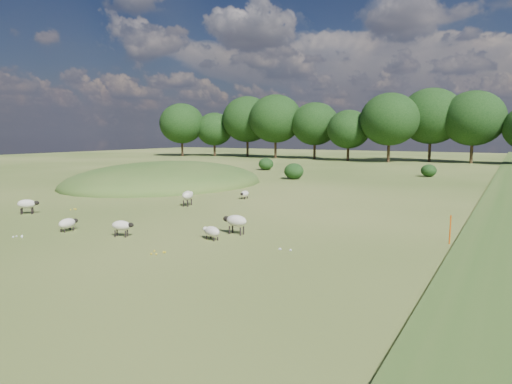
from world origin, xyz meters
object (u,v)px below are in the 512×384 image
sheep_1 (122,226)px  sheep_6 (245,194)px  marker_post (450,230)px  sheep_3 (27,204)px  sheep_2 (188,195)px  sheep_4 (212,231)px  sheep_5 (236,221)px  sheep_0 (68,223)px

sheep_1 → sheep_6: (-1.40, 12.68, -0.14)m
marker_post → sheep_3: (-21.55, -4.31, -0.01)m
sheep_2 → sheep_4: (6.66, -6.81, -0.29)m
marker_post → sheep_5: 9.06m
sheep_1 → sheep_3: bearing=149.0°
marker_post → sheep_6: size_ratio=1.19×
marker_post → sheep_1: 13.92m
sheep_0 → sheep_5: sheep_5 is taller
sheep_2 → sheep_5: size_ratio=1.12×
sheep_1 → sheep_2: sheep_2 is taller
sheep_4 → sheep_5: (0.31, 1.43, 0.25)m
sheep_2 → sheep_4: sheep_2 is taller
sheep_0 → sheep_5: size_ratio=0.88×
sheep_2 → sheep_6: bearing=-35.6°
sheep_1 → sheep_4: (3.76, 1.49, -0.13)m
marker_post → sheep_2: bearing=170.7°
sheep_3 → sheep_5: sheep_5 is taller
sheep_2 → sheep_6: size_ratio=1.36×
marker_post → sheep_4: 9.89m
sheep_2 → sheep_5: bearing=-144.2°
sheep_1 → sheep_2: size_ratio=0.76×
sheep_6 → sheep_3: bearing=-38.3°
sheep_3 → sheep_5: size_ratio=0.91×
sheep_0 → sheep_2: 8.75m
marker_post → sheep_4: marker_post is taller
sheep_1 → sheep_6: 12.75m
sheep_4 → sheep_0: bearing=32.1°
sheep_2 → marker_post: bearing=-115.8°
sheep_0 → sheep_1: size_ratio=1.03×
sheep_5 → sheep_6: sheep_5 is taller
sheep_1 → sheep_5: (4.07, 2.92, 0.11)m
sheep_1 → marker_post: bearing=2.7°
sheep_1 → sheep_4: 4.04m
sheep_3 → sheep_1: bearing=-50.7°
marker_post → sheep_2: (-15.58, 2.55, 0.06)m
sheep_3 → marker_post: bearing=-30.1°
sheep_0 → sheep_6: (1.62, 13.12, -0.02)m
marker_post → sheep_3: size_ratio=1.08×
sheep_1 → sheep_3: (-8.87, 1.45, 0.08)m
marker_post → sheep_2: 15.79m
sheep_2 → sheep_3: (-5.97, -6.85, -0.08)m
sheep_0 → sheep_6: sheep_0 is taller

